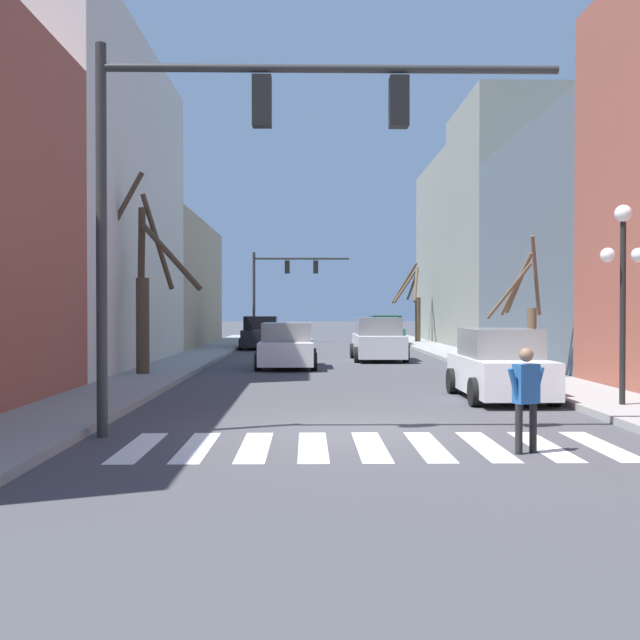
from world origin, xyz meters
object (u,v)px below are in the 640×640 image
Objects in this scene: car_driving_away_lane at (499,367)px; car_parked_left_near at (385,332)px; street_lamp_right_corner at (623,263)px; street_tree_left_near at (414,304)px; pedestrian_on_right_sidewalk at (526,391)px; car_parked_left_mid at (261,334)px; traffic_signal_far at (282,277)px; traffic_signal_near at (236,150)px; car_parked_left_far at (287,347)px; car_at_intersection at (378,340)px; street_tree_right_near at (527,318)px; street_tree_right_far at (143,289)px.

car_driving_away_lane is 0.92× the size of car_parked_left_near.
street_lamp_right_corner is at bearing -175.74° from car_parked_left_near.
pedestrian_on_right_sidewalk is at bearing -95.51° from street_tree_left_near.
car_parked_left_mid is 29.87m from pedestrian_on_right_sidewalk.
traffic_signal_near is at bearing -89.30° from traffic_signal_far.
traffic_signal_near is 1.77× the size of car_parked_left_far.
traffic_signal_near is 1.88× the size of car_parked_left_mid.
car_parked_left_near is (7.00, 2.85, 0.01)m from car_parked_left_mid.
street_tree_left_near is (3.39, 35.13, 1.56)m from pedestrian_on_right_sidewalk.
pedestrian_on_right_sidewalk is (-3.33, -4.47, -2.17)m from street_lamp_right_corner.
traffic_signal_near is 1.24× the size of traffic_signal_far.
traffic_signal_far reaches higher than street_lamp_right_corner.
pedestrian_on_right_sidewalk is at bearing -126.73° from street_lamp_right_corner.
car_driving_away_lane is 23.77m from car_parked_left_mid.
pedestrian_on_right_sidewalk is at bearing -179.26° from car_at_intersection.
street_tree_right_near is 0.66× the size of street_tree_right_far.
pedestrian_on_right_sidewalk is at bearing -168.94° from car_parked_left_mid.
car_parked_left_mid reaches higher than pedestrian_on_right_sidewalk.
car_parked_left_far is at bearing -100.65° from pedestrian_on_right_sidewalk.
street_lamp_right_corner reaches higher than car_parked_left_mid.
car_parked_left_far is at bearing 42.28° from street_tree_right_far.
car_parked_left_far is at bearing -87.57° from traffic_signal_far.
car_parked_left_mid is at bearing 31.16° from car_at_intersection.
street_tree_left_near reaches higher than car_at_intersection.
traffic_signal_far is 21.15m from car_parked_left_far.
traffic_signal_near reaches higher than car_at_intersection.
traffic_signal_far is at bearing 104.07° from street_lamp_right_corner.
car_at_intersection is at bearing -148.84° from car_parked_left_mid.
street_tree_right_near is at bearing 50.68° from car_parked_left_far.
car_parked_left_mid is (-7.05, 22.70, 0.04)m from car_driving_away_lane.
traffic_signal_near reaches higher than pedestrian_on_right_sidewalk.
car_at_intersection is 0.93× the size of street_tree_left_near.
traffic_signal_near is 8.47m from street_lamp_right_corner.
car_parked_left_near is at bearing 161.67° from car_parked_left_far.
street_lamp_right_corner is at bearing -34.05° from street_tree_right_far.
car_parked_left_far is (-3.71, -3.95, -0.06)m from car_at_intersection.
pedestrian_on_right_sidewalk is at bearing -82.55° from traffic_signal_far.
car_parked_left_far is 2.78× the size of pedestrian_on_right_sidewalk.
car_parked_left_far is at bearing 28.60° from car_driving_away_lane.
car_at_intersection reaches higher than car_driving_away_lane.
car_parked_left_near is at bearing 0.10° from car_driving_away_lane.
traffic_signal_far is 31.37m from car_driving_away_lane.
street_tree_right_far reaches higher than car_driving_away_lane.
traffic_signal_near reaches higher than car_parked_left_far.
street_lamp_right_corner is at bearing -90.10° from street_tree_left_near.
traffic_signal_near is at bearing -130.11° from street_tree_right_near.
street_tree_right_far is (-8.07, -7.92, 1.95)m from car_at_intersection.
traffic_signal_near is 1.86× the size of street_lamp_right_corner.
car_parked_left_mid is 17.27m from street_tree_right_far.
street_tree_left_near is at bearing -35.55° from car_parked_left_near.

